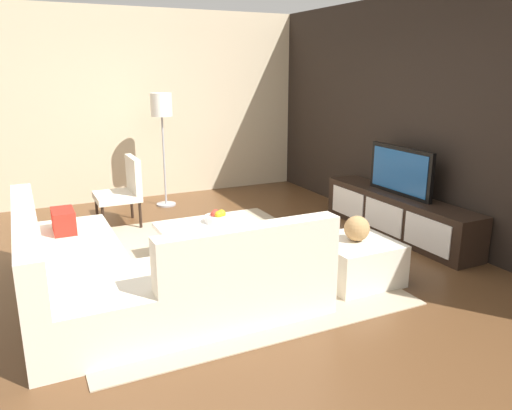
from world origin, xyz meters
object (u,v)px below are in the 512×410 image
at_px(book_stack, 212,234).
at_px(floor_lamp, 162,113).
at_px(media_console, 397,215).
at_px(accent_chair_near, 124,187).
at_px(decorative_ball, 357,228).
at_px(ottoman, 355,261).
at_px(coffee_table, 215,245).
at_px(sectional_couch, 132,275).
at_px(television, 400,171).
at_px(fruit_bowl, 218,217).

bearing_deg(book_stack, floor_lamp, 173.99).
distance_m(media_console, accent_chair_near, 3.40).
xyz_separation_m(decorative_ball, book_stack, (-0.76, -1.15, -0.11)).
bearing_deg(ottoman, book_stack, -123.48).
height_order(coffee_table, decorative_ball, decorative_ball).
bearing_deg(decorative_ball, ottoman, 0.00).
bearing_deg(sectional_couch, ottoman, 79.23).
relative_size(accent_chair_near, ottoman, 1.24).
distance_m(television, ottoman, 1.65).
height_order(coffee_table, ottoman, ottoman).
distance_m(floor_lamp, book_stack, 2.82).
relative_size(coffee_table, accent_chair_near, 1.23).
xyz_separation_m(media_console, fruit_bowl, (-0.28, -2.20, 0.18)).
bearing_deg(fruit_bowl, ottoman, 38.56).
height_order(media_console, decorative_ball, decorative_ball).
relative_size(sectional_couch, floor_lamp, 1.43).
bearing_deg(accent_chair_near, coffee_table, 13.24).
xyz_separation_m(media_console, television, (0.00, 0.00, 0.53)).
height_order(accent_chair_near, ottoman, accent_chair_near).
relative_size(television, sectional_couch, 0.44).
xyz_separation_m(television, sectional_couch, (0.50, -3.28, -0.50)).
bearing_deg(sectional_couch, book_stack, 113.59).
relative_size(accent_chair_near, decorative_ball, 3.65).
bearing_deg(coffee_table, accent_chair_near, -162.19).
relative_size(media_console, accent_chair_near, 2.64).
height_order(fruit_bowl, book_stack, fruit_bowl).
distance_m(television, book_stack, 2.45).
bearing_deg(sectional_couch, decorative_ball, 79.23).
distance_m(media_console, decorative_ball, 1.57).
bearing_deg(decorative_ball, floor_lamp, -165.70).
height_order(television, fruit_bowl, television).
height_order(floor_lamp, ottoman, floor_lamp).
bearing_deg(ottoman, media_console, 124.79).
height_order(sectional_couch, accent_chair_near, accent_chair_near).
distance_m(media_console, ottoman, 1.55).
bearing_deg(book_stack, coffee_table, 152.18).
relative_size(television, accent_chair_near, 1.16).
bearing_deg(book_stack, ottoman, 56.52).
bearing_deg(media_console, sectional_couch, -81.31).
xyz_separation_m(coffee_table, decorative_ball, (0.98, 1.03, 0.32)).
relative_size(sectional_couch, fruit_bowl, 8.27).
distance_m(television, coffee_table, 2.37).
xyz_separation_m(accent_chair_near, fruit_bowl, (1.56, 0.66, -0.06)).
xyz_separation_m(sectional_couch, book_stack, (-0.38, 0.86, 0.12)).
bearing_deg(floor_lamp, coffee_table, -3.78).
distance_m(media_console, coffee_table, 2.30).
distance_m(media_console, sectional_couch, 3.31).
bearing_deg(accent_chair_near, sectional_couch, -14.81).
bearing_deg(floor_lamp, accent_chair_near, -46.37).
bearing_deg(floor_lamp, fruit_bowl, -1.51).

